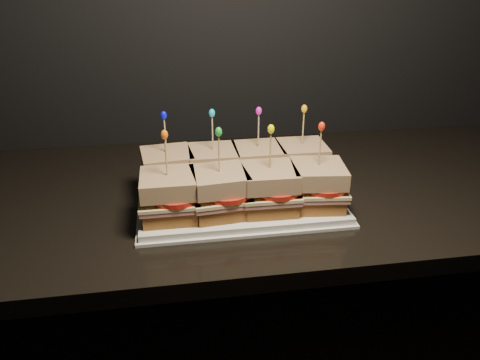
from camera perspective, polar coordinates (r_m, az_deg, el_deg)
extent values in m
cube|color=black|center=(1.27, -12.74, -20.51)|extent=(2.66, 0.60, 0.85)
cube|color=black|center=(1.01, -15.08, -2.68)|extent=(2.70, 0.64, 0.03)
cube|color=white|center=(0.93, 0.00, -2.57)|extent=(0.39, 0.24, 0.02)
cube|color=white|center=(0.93, 0.00, -2.90)|extent=(0.40, 0.25, 0.01)
cube|color=#5B3118|center=(0.96, -8.69, -0.46)|extent=(0.10, 0.10, 0.03)
cube|color=#B5635A|center=(0.95, -8.76, 0.47)|extent=(0.11, 0.11, 0.01)
cube|color=beige|center=(0.95, -8.78, 0.85)|extent=(0.12, 0.11, 0.01)
cylinder|color=red|center=(0.94, -8.08, 1.17)|extent=(0.09, 0.09, 0.01)
cube|color=brown|center=(0.94, -8.90, 2.44)|extent=(0.11, 0.11, 0.03)
cylinder|color=tan|center=(0.92, -9.09, 5.11)|extent=(0.00, 0.00, 0.09)
ellipsoid|color=#080ADC|center=(0.91, -9.28, 7.78)|extent=(0.01, 0.01, 0.02)
cube|color=#5B3118|center=(0.96, -3.22, -0.10)|extent=(0.10, 0.10, 0.03)
cube|color=#B5635A|center=(0.95, -3.24, 0.84)|extent=(0.11, 0.10, 0.01)
cube|color=beige|center=(0.95, -3.26, 1.22)|extent=(0.11, 0.10, 0.01)
cylinder|color=red|center=(0.94, -2.50, 1.54)|extent=(0.09, 0.09, 0.01)
cube|color=brown|center=(0.94, -3.30, 2.81)|extent=(0.10, 0.10, 0.03)
cylinder|color=tan|center=(0.92, -3.37, 5.47)|extent=(0.00, 0.00, 0.09)
ellipsoid|color=#10ACBA|center=(0.91, -3.44, 8.14)|extent=(0.01, 0.01, 0.02)
cube|color=#5B3118|center=(0.97, 2.16, 0.27)|extent=(0.10, 0.10, 0.03)
cube|color=#B5635A|center=(0.97, 2.18, 1.19)|extent=(0.11, 0.10, 0.01)
cube|color=beige|center=(0.96, 2.18, 1.57)|extent=(0.11, 0.10, 0.01)
cylinder|color=red|center=(0.96, 2.96, 1.88)|extent=(0.09, 0.09, 0.01)
cube|color=brown|center=(0.95, 2.21, 3.14)|extent=(0.10, 0.10, 0.03)
cylinder|color=tan|center=(0.94, 2.26, 5.77)|extent=(0.00, 0.00, 0.09)
ellipsoid|color=#D618BD|center=(0.92, 2.31, 8.41)|extent=(0.01, 0.01, 0.02)
cube|color=#5B3118|center=(0.99, 7.36, 0.61)|extent=(0.10, 0.10, 0.03)
cube|color=#B5635A|center=(0.99, 7.42, 1.52)|extent=(0.11, 0.10, 0.01)
cube|color=beige|center=(0.98, 7.44, 1.89)|extent=(0.11, 0.10, 0.01)
cylinder|color=red|center=(0.98, 8.23, 2.20)|extent=(0.09, 0.09, 0.01)
cube|color=brown|center=(0.97, 7.53, 3.43)|extent=(0.10, 0.10, 0.03)
cylinder|color=tan|center=(0.96, 7.69, 6.01)|extent=(0.00, 0.00, 0.09)
ellipsoid|color=orange|center=(0.94, 7.84, 8.59)|extent=(0.01, 0.01, 0.02)
cube|color=#5B3118|center=(0.86, -8.54, -3.59)|extent=(0.09, 0.09, 0.03)
cube|color=#B5635A|center=(0.85, -8.61, -2.58)|extent=(0.10, 0.10, 0.01)
cube|color=beige|center=(0.85, -8.64, -2.16)|extent=(0.11, 0.10, 0.01)
cylinder|color=red|center=(0.84, -7.85, -1.83)|extent=(0.09, 0.09, 0.01)
cube|color=brown|center=(0.84, -8.77, -0.43)|extent=(0.10, 0.10, 0.03)
cylinder|color=tan|center=(0.82, -8.98, 2.51)|extent=(0.00, 0.00, 0.09)
ellipsoid|color=#EA5B0D|center=(0.80, -9.19, 5.48)|extent=(0.01, 0.01, 0.02)
cube|color=#5B3118|center=(0.86, -2.44, -3.17)|extent=(0.10, 0.10, 0.03)
cube|color=#B5635A|center=(0.86, -2.46, -2.15)|extent=(0.11, 0.11, 0.01)
cube|color=beige|center=(0.85, -2.47, -1.74)|extent=(0.12, 0.11, 0.01)
cylinder|color=red|center=(0.85, -1.62, -1.41)|extent=(0.09, 0.09, 0.01)
cube|color=brown|center=(0.84, -2.50, 0.00)|extent=(0.11, 0.11, 0.03)
cylinder|color=tan|center=(0.82, -2.56, 2.93)|extent=(0.00, 0.00, 0.09)
ellipsoid|color=green|center=(0.81, -2.63, 5.89)|extent=(0.01, 0.01, 0.02)
cube|color=#5B3118|center=(0.88, 3.53, -2.72)|extent=(0.10, 0.10, 0.03)
cube|color=#B5635A|center=(0.87, 3.56, -1.72)|extent=(0.11, 0.10, 0.01)
cube|color=beige|center=(0.87, 3.58, -1.30)|extent=(0.11, 0.11, 0.01)
cylinder|color=red|center=(0.86, 4.45, -0.97)|extent=(0.09, 0.09, 0.01)
cube|color=brown|center=(0.85, 3.63, 0.41)|extent=(0.10, 0.10, 0.03)
cylinder|color=tan|center=(0.84, 3.71, 3.30)|extent=(0.00, 0.00, 0.09)
ellipsoid|color=#F5EE02|center=(0.82, 3.80, 6.22)|extent=(0.01, 0.01, 0.02)
cube|color=#5B3118|center=(0.90, 9.26, -2.25)|extent=(0.11, 0.11, 0.03)
cube|color=#B5635A|center=(0.89, 9.33, -1.28)|extent=(0.12, 0.11, 0.01)
cube|color=beige|center=(0.89, 9.37, -0.87)|extent=(0.12, 0.11, 0.01)
cylinder|color=red|center=(0.88, 10.25, -0.55)|extent=(0.09, 0.09, 0.01)
cube|color=brown|center=(0.88, 9.49, 0.80)|extent=(0.11, 0.11, 0.03)
cylinder|color=tan|center=(0.86, 9.71, 3.62)|extent=(0.00, 0.00, 0.09)
ellipsoid|color=red|center=(0.84, 9.93, 6.46)|extent=(0.01, 0.01, 0.02)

